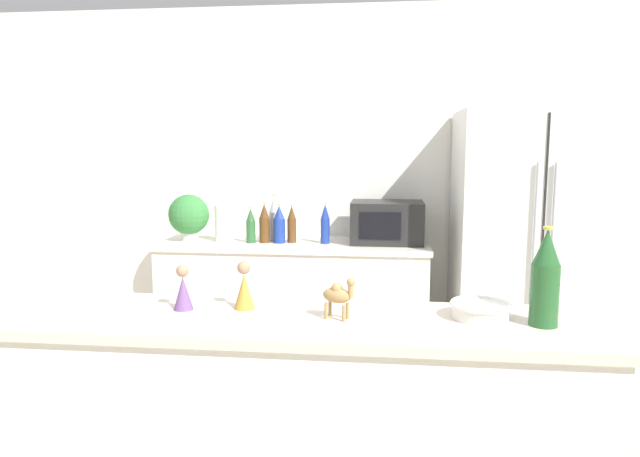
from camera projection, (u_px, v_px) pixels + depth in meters
wall_back at (343, 187)px, 4.15m from camera, size 8.00×0.06×2.55m
back_counter at (295, 306)px, 3.98m from camera, size 1.83×0.63×0.92m
refrigerator at (526, 251)px, 3.67m from camera, size 0.91×0.74×1.79m
potted_plant at (189, 215)px, 3.93m from camera, size 0.28×0.28×0.32m
paper_towel_roll at (223, 223)px, 3.91m from camera, size 0.11×0.11×0.25m
microwave at (387, 222)px, 3.84m from camera, size 0.48×0.37×0.28m
back_bottle_0 at (264, 223)px, 3.85m from camera, size 0.07×0.07×0.27m
back_bottle_1 at (274, 219)px, 3.93m from camera, size 0.07×0.07×0.32m
back_bottle_2 at (292, 224)px, 3.85m from camera, size 0.06×0.06×0.26m
back_bottle_3 at (279, 225)px, 3.84m from camera, size 0.08×0.08×0.26m
back_bottle_4 at (251, 226)px, 3.85m from camera, size 0.06×0.06×0.24m
back_bottle_5 at (325, 224)px, 3.81m from camera, size 0.06×0.06×0.27m
wine_bottle at (545, 279)px, 1.74m from camera, size 0.09×0.09×0.31m
fruit_bowl at (480, 309)px, 1.83m from camera, size 0.19×0.19×0.05m
camel_figurine at (338, 294)px, 1.81m from camera, size 0.11×0.08×0.14m
wise_man_figurine_blue at (183, 290)px, 1.92m from camera, size 0.07×0.07×0.15m
wise_man_figurine_crimson at (244, 288)px, 1.93m from camera, size 0.07×0.07×0.16m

